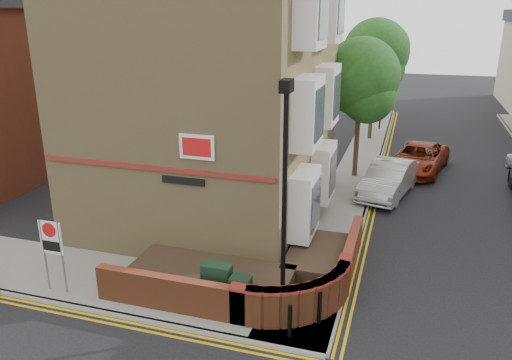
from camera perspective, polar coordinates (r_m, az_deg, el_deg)
The scene contains 21 objects.
ground at distance 13.46m, azimuth -5.29°, elevation -17.23°, with size 120.00×120.00×0.00m, color black.
pavement_corner at distance 15.98m, azimuth -15.08°, elevation -11.31°, with size 13.00×3.00×0.12m, color gray.
pavement_main at distance 27.25m, azimuth 11.67°, elevation 1.68°, with size 2.00×32.00×0.12m, color gray.
kerb_side at distance 14.94m, azimuth -18.18°, elevation -13.92°, with size 13.00×0.15×0.12m, color gray.
kerb_main_near at distance 27.18m, azimuth 13.76°, elevation 1.48°, with size 0.15×32.00×0.12m, color gray.
yellow_lines_side at distance 14.80m, azimuth -18.73°, elevation -14.57°, with size 13.00×0.28×0.01m, color gold.
yellow_lines_main at distance 27.18m, azimuth 14.27°, elevation 1.32°, with size 0.28×32.00×0.01m, color gold.
corner_building at distance 19.45m, azimuth -4.58°, elevation 13.80°, with size 8.95×10.40×13.60m.
garden_wall at distance 15.41m, azimuth -1.66°, elevation -12.06°, with size 6.80×6.00×1.20m, color brown, non-canonical shape.
lamppost at distance 12.39m, azimuth 3.24°, elevation -2.82°, with size 0.25×0.50×6.30m.
utility_cabinet_large at distance 14.17m, azimuth -4.48°, elevation -11.72°, with size 0.80×0.45×1.20m, color black.
utility_cabinet_small at distance 13.71m, azimuth -1.75°, elevation -13.05°, with size 0.55×0.40×1.10m, color black.
bollard_near at distance 12.93m, azimuth 3.88°, elevation -15.79°, with size 0.11×0.11×0.90m, color black.
bollard_far at distance 13.49m, azimuth 7.27°, elevation -14.29°, with size 0.11×0.11×0.90m, color black.
zone_sign at distance 15.39m, azimuth -22.33°, elevation -6.71°, with size 0.72×0.07×2.20m.
tree_near at distance 24.36m, azimuth 11.88°, elevation 10.87°, with size 3.64×3.65×6.70m.
tree_mid at distance 32.23m, azimuth 13.50°, elevation 13.50°, with size 4.03×4.03×7.42m.
tree_far at distance 40.21m, azimuth 14.40°, elevation 13.98°, with size 3.81×3.81×7.00m.
traffic_light_assembly at distance 35.41m, azimuth 14.24°, elevation 9.93°, with size 0.20×0.16×4.20m.
silver_car_near at distance 23.05m, azimuth 14.93°, elevation 0.11°, with size 1.62×4.65×1.53m, color #AAADB2.
red_car_main at distance 26.97m, azimuth 18.10°, elevation 2.40°, with size 2.37×5.13×1.43m, color maroon.
Camera 1 is at (4.37, -9.98, 7.91)m, focal length 35.00 mm.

